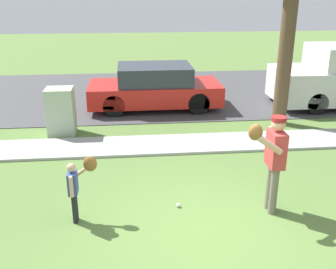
{
  "coord_description": "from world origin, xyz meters",
  "views": [
    {
      "loc": [
        -1.12,
        -5.19,
        3.63
      ],
      "look_at": [
        -0.43,
        1.71,
        1.0
      ],
      "focal_mm": 42.53,
      "sensor_mm": 36.0,
      "label": 1
    }
  ],
  "objects": [
    {
      "name": "ground_plane",
      "position": [
        0.0,
        3.5,
        0.0
      ],
      "size": [
        48.0,
        48.0,
        0.0
      ],
      "primitive_type": "plane",
      "color": "#567538"
    },
    {
      "name": "parked_hatchback_red",
      "position": [
        -0.34,
        6.72,
        0.66
      ],
      "size": [
        4.0,
        1.75,
        1.33
      ],
      "rotation": [
        0.0,
        0.0,
        3.14
      ],
      "color": "red",
      "rests_on": "road_surface"
    },
    {
      "name": "sidewalk_strip",
      "position": [
        0.0,
        3.6,
        0.03
      ],
      "size": [
        36.0,
        1.2,
        0.06
      ],
      "primitive_type": "cube",
      "color": "#A3A39E",
      "rests_on": "ground"
    },
    {
      "name": "person_child",
      "position": [
        -1.99,
        0.55,
        0.69
      ],
      "size": [
        0.46,
        0.41,
        1.08
      ],
      "rotation": [
        0.0,
        0.0,
        0.0
      ],
      "color": "black",
      "rests_on": "ground"
    },
    {
      "name": "utility_cabinet",
      "position": [
        -2.87,
        4.68,
        0.6
      ],
      "size": [
        0.68,
        0.62,
        1.2
      ],
      "primitive_type": "cube",
      "color": "#9EB293",
      "rests_on": "ground"
    },
    {
      "name": "person_adult",
      "position": [
        1.16,
        0.5,
        1.06
      ],
      "size": [
        0.68,
        0.62,
        1.69
      ],
      "rotation": [
        0.0,
        0.0,
        -3.14
      ],
      "color": "#6B6656",
      "rests_on": "ground"
    },
    {
      "name": "road_surface",
      "position": [
        0.0,
        8.6,
        0.01
      ],
      "size": [
        36.0,
        6.8,
        0.02
      ],
      "primitive_type": "cube",
      "color": "#424244",
      "rests_on": "ground"
    },
    {
      "name": "baseball",
      "position": [
        -0.35,
        0.78,
        0.04
      ],
      "size": [
        0.07,
        0.07,
        0.07
      ],
      "primitive_type": "sphere",
      "color": "white",
      "rests_on": "ground"
    }
  ]
}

